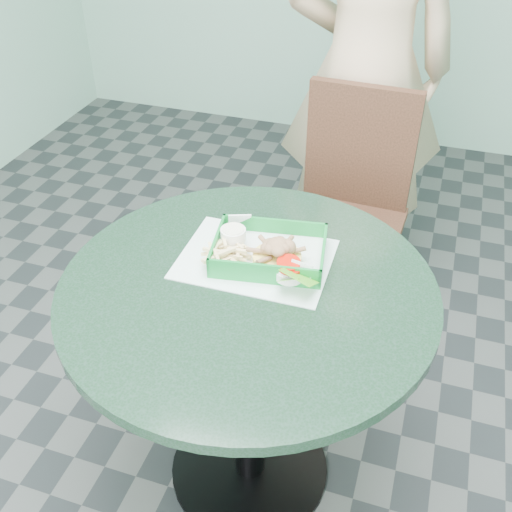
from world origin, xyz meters
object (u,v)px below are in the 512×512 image
(diner_person, at_px, (372,21))
(food_basket, at_px, (269,260))
(dining_chair, at_px, (351,199))
(crab_sandwich, at_px, (275,258))
(cafe_table, at_px, (248,340))
(sauce_ramekin, at_px, (236,237))

(diner_person, xyz_separation_m, food_basket, (-0.05, -1.05, -0.31))
(dining_chair, relative_size, crab_sandwich, 7.64)
(crab_sandwich, bearing_deg, cafe_table, -117.60)
(cafe_table, xyz_separation_m, crab_sandwich, (0.04, 0.08, 0.22))
(crab_sandwich, bearing_deg, dining_chair, 84.96)
(dining_chair, distance_m, crab_sandwich, 0.81)
(sauce_ramekin, bearing_deg, diner_person, 81.70)
(cafe_table, distance_m, diner_person, 1.27)
(crab_sandwich, bearing_deg, food_basket, 131.41)
(cafe_table, relative_size, food_basket, 3.33)
(dining_chair, xyz_separation_m, sauce_ramekin, (-0.19, -0.71, 0.27))
(diner_person, distance_m, food_basket, 1.10)
(cafe_table, relative_size, sauce_ramekin, 14.12)
(diner_person, height_order, crab_sandwich, diner_person)
(diner_person, relative_size, crab_sandwich, 17.74)
(dining_chair, distance_m, sauce_ramekin, 0.79)
(food_basket, relative_size, crab_sandwich, 2.27)
(dining_chair, height_order, diner_person, diner_person)
(cafe_table, xyz_separation_m, dining_chair, (0.11, 0.85, -0.05))
(food_basket, bearing_deg, crab_sandwich, -48.59)
(dining_chair, distance_m, diner_person, 0.63)
(cafe_table, relative_size, crab_sandwich, 7.57)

